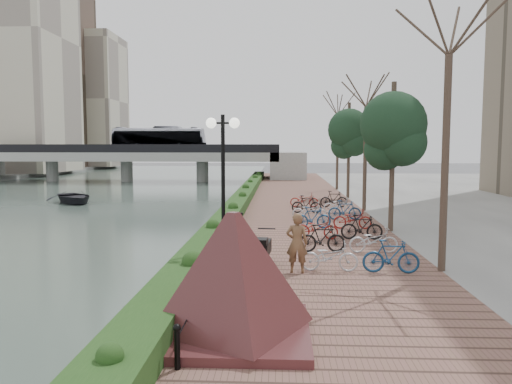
# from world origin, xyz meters

# --- Properties ---
(ground) EXTENTS (220.00, 220.00, 0.00)m
(ground) POSITION_xyz_m (0.00, 0.00, 0.00)
(ground) COLOR #59595B
(ground) RESTS_ON ground
(river_water) EXTENTS (30.00, 130.00, 0.02)m
(river_water) POSITION_xyz_m (-15.00, 25.00, 0.01)
(river_water) COLOR #475950
(river_water) RESTS_ON ground
(promenade) EXTENTS (8.00, 75.00, 0.50)m
(promenade) POSITION_xyz_m (4.00, 17.50, 0.25)
(promenade) COLOR brown
(promenade) RESTS_ON ground
(hedge) EXTENTS (1.10, 56.00, 0.60)m
(hedge) POSITION_xyz_m (0.60, 20.00, 0.80)
(hedge) COLOR #1A3D16
(hedge) RESTS_ON promenade
(chain_fence) EXTENTS (0.10, 14.10, 0.70)m
(chain_fence) POSITION_xyz_m (1.40, 2.00, 0.85)
(chain_fence) COLOR black
(chain_fence) RESTS_ON promenade
(granite_monument) EXTENTS (4.18, 4.18, 2.47)m
(granite_monument) POSITION_xyz_m (2.21, -3.43, 1.75)
(granite_monument) COLOR #411C1C
(granite_monument) RESTS_ON promenade
(lamppost) EXTENTS (1.02, 0.32, 4.69)m
(lamppost) POSITION_xyz_m (1.39, 1.94, 3.89)
(lamppost) COLOR black
(lamppost) RESTS_ON promenade
(motorcycle) EXTENTS (0.74, 1.86, 1.14)m
(motorcycle) POSITION_xyz_m (2.61, 2.17, 1.07)
(motorcycle) COLOR black
(motorcycle) RESTS_ON promenade
(pedestrian) EXTENTS (0.68, 0.48, 1.78)m
(pedestrian) POSITION_xyz_m (3.62, 1.55, 1.39)
(pedestrian) COLOR brown
(pedestrian) RESTS_ON promenade
(bicycle_parking) EXTENTS (2.40, 17.32, 1.00)m
(bicycle_parking) POSITION_xyz_m (5.49, 9.55, 0.97)
(bicycle_parking) COLOR silver
(bicycle_parking) RESTS_ON promenade
(street_trees) EXTENTS (3.20, 37.12, 6.80)m
(street_trees) POSITION_xyz_m (8.00, 12.68, 3.69)
(street_trees) COLOR #372920
(street_trees) RESTS_ON promenade
(bridge) EXTENTS (36.00, 10.77, 6.50)m
(bridge) POSITION_xyz_m (-14.18, 45.00, 3.37)
(bridge) COLOR gray
(bridge) RESTS_ON ground
(boat) EXTENTS (5.31, 5.51, 0.93)m
(boat) POSITION_xyz_m (-12.11, 22.85, 0.48)
(boat) COLOR #222228
(boat) RESTS_ON river_water
(far_buildings) EXTENTS (35.00, 38.00, 38.00)m
(far_buildings) POSITION_xyz_m (-41.66, 65.91, 16.12)
(far_buildings) COLOR #BEB69E
(far_buildings) RESTS_ON far_bank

